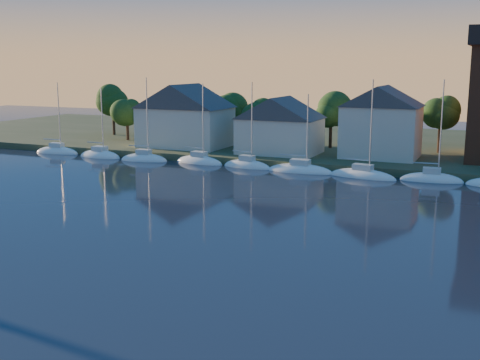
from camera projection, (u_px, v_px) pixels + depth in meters
The scene contains 8 objects.
ground at pixel (27, 314), 33.40m from camera, with size 260.00×260.00×0.00m, color black.
shoreline_land at pixel (350, 147), 100.72m from camera, with size 160.00×50.00×2.00m, color #324025.
wooden_dock at pixel (309, 168), 80.07m from camera, with size 120.00×3.00×1.00m, color brown.
clubhouse_west at pixel (185, 115), 93.08m from camera, with size 13.65×9.45×9.64m.
clubhouse_centre at pixel (280, 125), 85.97m from camera, with size 11.55×8.40×8.08m.
clubhouse_east at pixel (382, 121), 82.03m from camera, with size 10.50×8.40×9.80m.
tree_line at pixel (346, 109), 87.79m from camera, with size 93.40×5.40×8.90m.
moored_fleet at pixel (332, 173), 75.77m from camera, with size 95.50×2.40×12.05m.
Camera 1 is at (23.55, -23.87, 13.70)m, focal length 45.00 mm.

